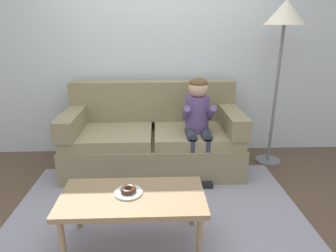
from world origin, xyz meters
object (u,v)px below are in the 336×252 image
(coffee_table, at_px, (133,201))
(person_child, at_px, (198,118))
(donut, at_px, (128,190))
(floor_lamp, at_px, (284,24))
(couch, at_px, (153,139))
(toy_controller, at_px, (112,205))

(coffee_table, xyz_separation_m, person_child, (0.63, 1.14, 0.28))
(donut, bearing_deg, floor_lamp, 40.73)
(couch, relative_size, donut, 16.66)
(couch, bearing_deg, donut, -97.42)
(person_child, height_order, toy_controller, person_child)
(person_child, height_order, donut, person_child)
(couch, height_order, person_child, person_child)
(coffee_table, height_order, floor_lamp, floor_lamp)
(donut, height_order, toy_controller, donut)
(toy_controller, bearing_deg, floor_lamp, 5.78)
(donut, bearing_deg, coffee_table, -41.61)
(person_child, relative_size, floor_lamp, 0.58)
(person_child, xyz_separation_m, floor_lamp, (0.94, 0.27, 0.97))
(donut, bearing_deg, person_child, 59.16)
(toy_controller, relative_size, floor_lamp, 0.12)
(couch, relative_size, person_child, 1.81)
(coffee_table, distance_m, donut, 0.09)
(donut, height_order, floor_lamp, floor_lamp)
(toy_controller, xyz_separation_m, floor_lamp, (1.82, 0.92, 1.61))
(couch, height_order, floor_lamp, floor_lamp)
(couch, relative_size, toy_controller, 8.84)
(floor_lamp, bearing_deg, person_child, -163.94)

